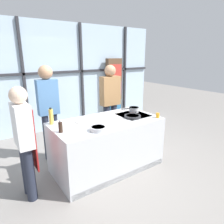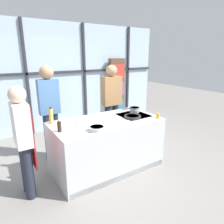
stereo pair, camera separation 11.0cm
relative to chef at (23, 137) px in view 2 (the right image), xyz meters
The scene contains 14 objects.
ground_plane 1.62m from the chef, ahead, with size 18.00×18.00×0.00m, color gray.
back_window_wall 2.86m from the chef, 61.61° to the left, with size 6.40×0.10×2.80m.
bookshelf 3.87m from the chef, 36.33° to the left, with size 0.49×0.19×1.88m.
demo_island 1.42m from the chef, ahead, with size 1.87×0.98×0.89m.
chef is the anchor object (origin of this frame).
spectator_far_left 1.14m from the chef, 55.38° to the left, with size 0.38×0.25×1.81m.
spectator_center_left 2.24m from the chef, 24.41° to the left, with size 0.45×0.25×1.78m.
frying_pan 1.82m from the chef, ahead, with size 0.47×0.38×0.04m.
saucepan 2.06m from the chef, ahead, with size 0.35×0.19×0.10m.
white_plate 0.99m from the chef, 10.51° to the left, with size 0.25×0.25×0.01m, color white.
mixing_bowl 1.02m from the chef, 17.88° to the right, with size 0.25×0.25×0.06m.
oil_bottle 0.64m from the chef, 36.63° to the left, with size 0.07×0.07×0.28m.
pepper_grinder 0.50m from the chef, ahead, with size 0.06×0.06×0.19m.
juice_glass_near 2.21m from the chef, ahead, with size 0.06×0.06×0.09m, color orange.
Camera 2 is at (-1.70, -2.78, 1.99)m, focal length 32.00 mm.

